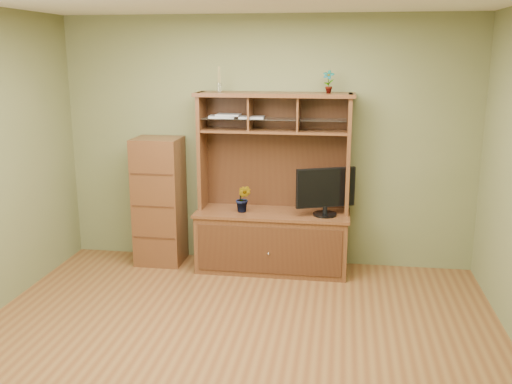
# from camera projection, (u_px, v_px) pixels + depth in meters

# --- Properties ---
(room) EXTENTS (4.54, 4.04, 2.74)m
(room) POSITION_uv_depth(u_px,v_px,m) (231.00, 182.00, 4.29)
(room) COLOR brown
(room) RESTS_ON ground
(media_hutch) EXTENTS (1.66, 0.61, 1.90)m
(media_hutch) POSITION_uv_depth(u_px,v_px,m) (273.00, 223.00, 6.14)
(media_hutch) COLOR #432613
(media_hutch) RESTS_ON room
(monitor) EXTENTS (0.61, 0.29, 0.50)m
(monitor) POSITION_uv_depth(u_px,v_px,m) (326.00, 191.00, 5.88)
(monitor) COLOR black
(monitor) RESTS_ON media_hutch
(orchid_plant) EXTENTS (0.18, 0.16, 0.29)m
(orchid_plant) POSITION_uv_depth(u_px,v_px,m) (243.00, 199.00, 6.03)
(orchid_plant) COLOR #29511C
(orchid_plant) RESTS_ON media_hutch
(top_plant) EXTENTS (0.14, 0.11, 0.23)m
(top_plant) POSITION_uv_depth(u_px,v_px,m) (328.00, 82.00, 5.77)
(top_plant) COLOR #366B25
(top_plant) RESTS_ON media_hutch
(reed_diffuser) EXTENTS (0.05, 0.05, 0.26)m
(reed_diffuser) POSITION_uv_depth(u_px,v_px,m) (219.00, 82.00, 5.94)
(reed_diffuser) COLOR silver
(reed_diffuser) RESTS_ON media_hutch
(magazines) EXTENTS (0.60, 0.23, 0.04)m
(magazines) POSITION_uv_depth(u_px,v_px,m) (234.00, 116.00, 6.01)
(magazines) COLOR #B3B3B8
(magazines) RESTS_ON media_hutch
(side_cabinet) EXTENTS (0.50, 0.46, 1.41)m
(side_cabinet) POSITION_uv_depth(u_px,v_px,m) (159.00, 201.00, 6.30)
(side_cabinet) COLOR #432613
(side_cabinet) RESTS_ON room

